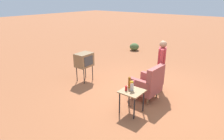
{
  "coord_description": "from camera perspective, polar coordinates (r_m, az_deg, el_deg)",
  "views": [
    {
      "loc": [
        5.04,
        2.53,
        2.87
      ],
      "look_at": [
        0.38,
        -1.14,
        0.65
      ],
      "focal_mm": 31.32,
      "sensor_mm": 36.0,
      "label": 1
    }
  ],
  "objects": [
    {
      "name": "shrub_mid",
      "position": [
        11.33,
        6.54,
        6.77
      ],
      "size": [
        0.53,
        0.53,
        0.41
      ],
      "primitive_type": "ellipsoid",
      "color": "#516B38",
      "rests_on": "ground"
    },
    {
      "name": "person_standing",
      "position": [
        6.3,
        14.23,
        2.04
      ],
      "size": [
        0.54,
        0.33,
        1.64
      ],
      "color": "#2D3347",
      "rests_on": "ground"
    },
    {
      "name": "soda_can_red",
      "position": [
        5.02,
        4.18,
        -5.32
      ],
      "size": [
        0.07,
        0.07,
        0.12
      ],
      "primitive_type": "cylinder",
      "color": "red",
      "rests_on": "side_table"
    },
    {
      "name": "armchair",
      "position": [
        5.82,
        10.57,
        -3.89
      ],
      "size": [
        0.81,
        0.82,
        1.06
      ],
      "color": "#937047",
      "rests_on": "ground"
    },
    {
      "name": "flower_vase",
      "position": [
        5.0,
        5.89,
        -4.35
      ],
      "size": [
        0.14,
        0.1,
        0.27
      ],
      "color": "silver",
      "rests_on": "side_table"
    },
    {
      "name": "tv_on_stand",
      "position": [
        6.97,
        -8.14,
        2.89
      ],
      "size": [
        0.61,
        0.46,
        1.03
      ],
      "color": "black",
      "rests_on": "ground"
    },
    {
      "name": "bottle_tall_amber",
      "position": [
        5.13,
        5.11,
        -3.64
      ],
      "size": [
        0.07,
        0.07,
        0.3
      ],
      "primitive_type": "cylinder",
      "color": "brown",
      "rests_on": "side_table"
    },
    {
      "name": "ground_plane",
      "position": [
        6.33,
        10.4,
        -6.81
      ],
      "size": [
        60.0,
        60.0,
        0.0
      ],
      "primitive_type": "plane",
      "color": "#A05B38"
    },
    {
      "name": "side_table",
      "position": [
        5.07,
        5.81,
        -6.99
      ],
      "size": [
        0.56,
        0.56,
        0.62
      ],
      "color": "black",
      "rests_on": "ground"
    }
  ]
}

